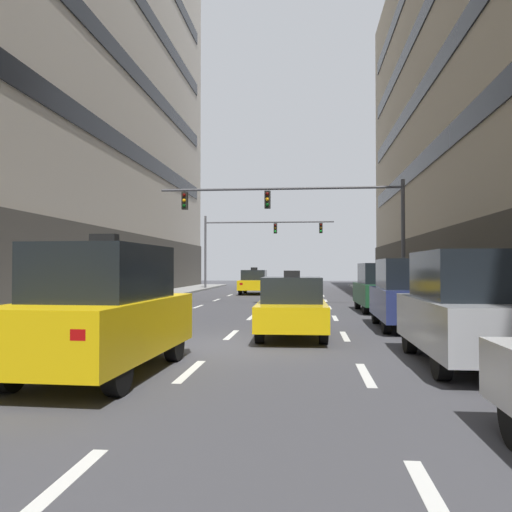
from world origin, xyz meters
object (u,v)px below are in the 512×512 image
object	(u,v)px
car_parked_2	(407,294)
traffic_signal_1	(252,236)
taxi_driving_0	(292,307)
taxi_driving_1	(254,282)
car_parked_1	(467,308)
taxi_driving_2	(104,310)
traffic_signal_0	(310,212)
car_parked_3	(380,288)

from	to	relation	value
car_parked_2	traffic_signal_1	distance (m)	28.39
taxi_driving_0	taxi_driving_1	distance (m)	22.08
taxi_driving_1	car_parked_1	distance (m)	26.41
car_parked_2	traffic_signal_1	bearing A→B (deg)	105.62
car_parked_2	taxi_driving_2	bearing A→B (deg)	-131.18
taxi_driving_1	taxi_driving_2	world-z (taller)	taxi_driving_2
car_parked_2	traffic_signal_0	world-z (taller)	traffic_signal_0
taxi_driving_2	traffic_signal_1	world-z (taller)	traffic_signal_1
car_parked_1	car_parked_3	xyz separation A→B (m)	(0.00, 11.99, -0.07)
taxi_driving_0	traffic_signal_0	xyz separation A→B (m)	(0.52, 10.96, 3.69)
traffic_signal_1	traffic_signal_0	bearing A→B (deg)	-75.59
taxi_driving_0	car_parked_2	distance (m)	4.04
taxi_driving_2	car_parked_2	xyz separation A→B (m)	(6.45, 7.37, -0.07)
car_parked_1	traffic_signal_1	world-z (taller)	traffic_signal_1
car_parked_3	taxi_driving_0	bearing A→B (deg)	-112.25
taxi_driving_0	traffic_signal_1	bearing A→B (deg)	98.16
car_parked_1	traffic_signal_1	size ratio (longest dim) A/B	0.41
traffic_signal_0	car_parked_1	bearing A→B (deg)	-78.98
traffic_signal_1	taxi_driving_1	bearing A→B (deg)	-82.61
car_parked_2	traffic_signal_0	xyz separation A→B (m)	(-2.86, 8.76, 3.43)
car_parked_1	car_parked_2	world-z (taller)	car_parked_1
car_parked_3	taxi_driving_1	bearing A→B (deg)	115.96
car_parked_2	traffic_signal_1	size ratio (longest dim) A/B	0.40
taxi_driving_1	traffic_signal_0	size ratio (longest dim) A/B	0.38
car_parked_1	traffic_signal_1	distance (m)	34.10
taxi_driving_2	car_parked_3	bearing A→B (deg)	64.35
taxi_driving_1	car_parked_3	bearing A→B (deg)	-64.04
taxi_driving_0	traffic_signal_1	size ratio (longest dim) A/B	0.39
car_parked_1	car_parked_3	world-z (taller)	car_parked_1
car_parked_3	traffic_signal_0	size ratio (longest dim) A/B	0.36
car_parked_2	traffic_signal_0	bearing A→B (deg)	108.10
car_parked_2	traffic_signal_0	distance (m)	9.83
taxi_driving_2	car_parked_1	distance (m)	6.61
taxi_driving_1	taxi_driving_0	bearing A→B (deg)	-81.58
taxi_driving_2	car_parked_2	bearing A→B (deg)	48.82
taxi_driving_2	traffic_signal_1	bearing A→B (deg)	91.89
car_parked_1	traffic_signal_0	world-z (taller)	traffic_signal_0
taxi_driving_0	taxi_driving_2	xyz separation A→B (m)	(-3.07, -5.17, 0.33)
car_parked_2	traffic_signal_1	xyz separation A→B (m)	(-7.59, 27.14, 3.43)
car_parked_1	car_parked_3	size ratio (longest dim) A/B	1.06
taxi_driving_0	car_parked_3	distance (m)	8.93
taxi_driving_1	traffic_signal_1	size ratio (longest dim) A/B	0.41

